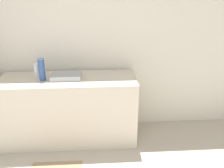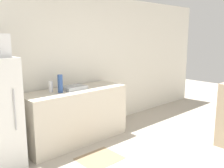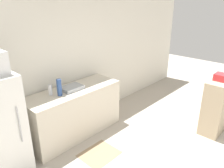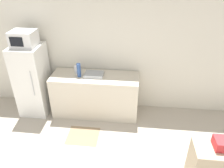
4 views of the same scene
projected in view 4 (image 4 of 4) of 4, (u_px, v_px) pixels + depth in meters
name	position (u px, v px, depth m)	size (l,w,h in m)	color
wall_back	(104.00, 53.00, 4.68)	(8.00, 0.06, 2.60)	silver
refrigerator	(33.00, 80.00, 4.70)	(0.60, 0.67, 1.56)	white
microwave	(24.00, 38.00, 4.23)	(0.46, 0.41, 0.30)	white
counter	(95.00, 95.00, 4.78)	(1.84, 0.66, 0.93)	beige
sink_basin	(94.00, 74.00, 4.54)	(0.39, 0.29, 0.06)	#9EA3A8
bottle_tall	(79.00, 70.00, 4.46)	(0.08, 0.08, 0.29)	#2D4C8C
bottle_short	(76.00, 69.00, 4.61)	(0.07, 0.07, 0.18)	silver
basket	(224.00, 144.00, 2.62)	(0.23, 0.20, 0.13)	red
kitchen_rug	(83.00, 136.00, 4.33)	(0.62, 0.53, 0.01)	#937A5B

